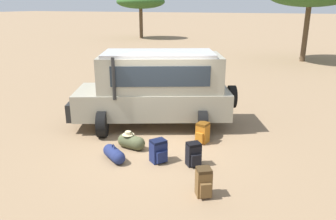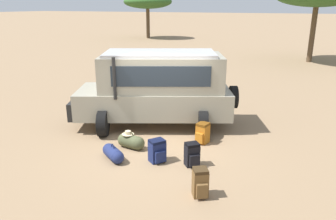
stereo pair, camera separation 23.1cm
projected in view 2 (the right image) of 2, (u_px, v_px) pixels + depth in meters
name	position (u px, v px, depth m)	size (l,w,h in m)	color
ground_plane	(157.00, 144.00, 9.47)	(320.00, 320.00, 0.00)	#8C7051
safari_vehicle	(157.00, 87.00, 10.59)	(5.37, 3.85, 2.44)	gray
backpack_beside_front_wheel	(203.00, 133.00, 9.47)	(0.37, 0.46, 0.60)	#B26619
backpack_cluster_center	(157.00, 151.00, 8.34)	(0.50, 0.49, 0.59)	navy
backpack_near_rear_wheel	(192.00, 155.00, 8.12)	(0.45, 0.45, 0.60)	black
backpack_outermost	(200.00, 183.00, 6.81)	(0.42, 0.44, 0.63)	brown
duffel_bag_low_black_case	(131.00, 141.00, 9.17)	(0.85, 0.43, 0.48)	#4C5133
duffel_bag_soft_canvas	(113.00, 153.00, 8.49)	(0.80, 0.64, 0.44)	navy
acacia_tree_far_left	(148.00, 2.00, 38.24)	(5.81, 5.09, 4.98)	brown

